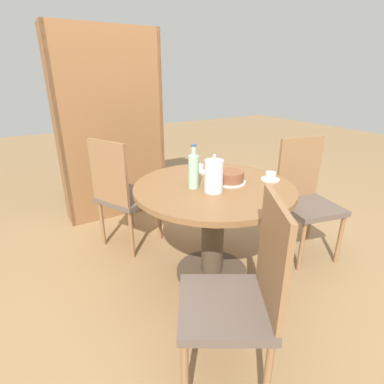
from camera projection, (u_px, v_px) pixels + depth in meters
ground_plane at (212, 273)px, 2.33m from camera, size 14.00×14.00×0.00m
dining_table at (213, 211)px, 2.13m from camera, size 1.11×1.11×0.73m
chair_a at (123, 193)px, 2.53m from camera, size 0.56×0.56×0.97m
chair_b at (240, 295)px, 1.36m from camera, size 0.58×0.58×0.97m
chair_c at (306, 196)px, 2.45m from camera, size 0.50×0.50×0.97m
bookshelf at (112, 135)px, 3.06m from camera, size 1.05×0.28×1.86m
coffee_pot at (214, 175)px, 1.91m from camera, size 0.12×0.12×0.25m
water_bottle at (194, 171)px, 1.98m from camera, size 0.07×0.07×0.30m
cake_main at (230, 177)px, 2.10m from camera, size 0.23×0.23×0.08m
cup_a at (199, 169)px, 2.34m from camera, size 0.13×0.13×0.06m
cup_b at (270, 177)px, 2.16m from camera, size 0.13×0.13×0.06m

